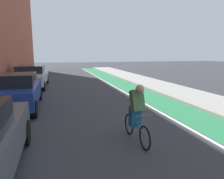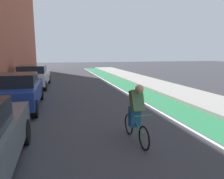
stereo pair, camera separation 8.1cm
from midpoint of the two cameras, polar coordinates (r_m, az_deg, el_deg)
ground_plane at (r=10.12m, az=-5.84°, el=-3.51°), size 90.87×90.87×0.00m
bike_lane_paint at (r=12.93m, az=7.85°, el=-0.58°), size 1.60×41.31×0.00m
lane_divider_stripe at (r=12.61m, az=4.07°, el=-0.78°), size 0.12×41.31×0.00m
sidewalk_right at (r=13.87m, az=16.11°, el=0.13°), size 2.71×41.31×0.14m
parked_sedan_blue at (r=9.64m, az=-24.45°, el=-0.29°), size 1.83×4.24×1.53m
parked_sedan_white at (r=15.40m, az=-20.85°, el=3.51°), size 2.13×4.73×1.53m
cyclist_trailing at (r=5.53m, az=7.05°, el=-5.96°), size 0.48×1.66×1.58m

